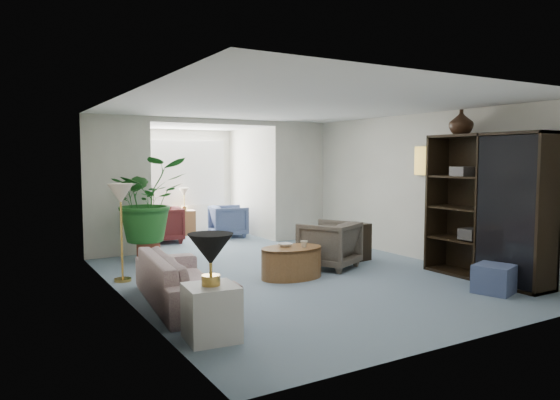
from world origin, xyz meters
TOP-DOWN VIEW (x-y plane):
  - floor at (0.00, 0.00)m, footprint 6.00×6.00m
  - sunroom_floor at (0.00, 4.10)m, footprint 2.60×2.60m
  - back_pier_left at (-1.90, 3.00)m, footprint 1.20×0.12m
  - back_pier_right at (1.90, 3.00)m, footprint 1.20×0.12m
  - back_header at (0.00, 3.00)m, footprint 2.60×0.12m
  - window_pane at (0.00, 5.18)m, footprint 2.20×0.02m
  - window_blinds at (0.00, 5.15)m, footprint 2.20×0.02m
  - framed_picture at (2.46, -0.10)m, footprint 0.04×0.50m
  - sofa at (-1.93, -0.37)m, footprint 0.99×2.10m
  - end_table at (-2.13, -1.72)m, footprint 0.53×0.53m
  - table_lamp at (-2.13, -1.72)m, footprint 0.44×0.44m
  - floor_lamp at (-2.30, 1.11)m, footprint 0.36×0.36m
  - coffee_table at (-0.11, 0.08)m, footprint 0.99×0.99m
  - coffee_bowl at (-0.16, 0.18)m, footprint 0.21×0.21m
  - coffee_cup at (0.04, -0.02)m, footprint 0.11×0.11m
  - wingback_chair at (0.77, 0.36)m, footprint 1.08×1.09m
  - side_table_dark at (1.47, 0.66)m, footprint 0.57×0.48m
  - entertainment_cabinet at (2.23, -1.43)m, footprint 0.50×1.89m
  - cabinet_urn at (2.23, -0.93)m, footprint 0.36×0.36m
  - ottoman at (1.72, -1.97)m, footprint 0.58×0.58m
  - plant_pot at (-1.54, 2.44)m, footprint 0.40×0.40m
  - house_plant at (-1.54, 2.44)m, footprint 1.30×1.13m
  - sunroom_chair_blue at (0.74, 4.11)m, footprint 0.88×0.86m
  - sunroom_chair_maroon at (-0.76, 4.11)m, footprint 0.93×0.91m
  - sunroom_table at (-0.01, 4.86)m, footprint 0.51×0.43m
  - shelf_clutter at (2.18, -1.39)m, footprint 0.30×1.14m

SIDE VIEW (x-z plane):
  - floor at x=0.00m, z-range 0.00..0.00m
  - sunroom_floor at x=0.00m, z-range 0.00..0.00m
  - plant_pot at x=-1.54m, z-range 0.00..0.32m
  - ottoman at x=1.72m, z-range 0.00..0.37m
  - coffee_table at x=-0.11m, z-range 0.00..0.45m
  - end_table at x=-2.13m, z-range 0.00..0.53m
  - sunroom_table at x=-0.01m, z-range 0.00..0.56m
  - sofa at x=-1.93m, z-range 0.00..0.59m
  - side_table_dark at x=1.47m, z-range 0.00..0.63m
  - sunroom_chair_blue at x=0.74m, z-range 0.00..0.70m
  - sunroom_chair_maroon at x=-0.76m, z-range 0.00..0.74m
  - wingback_chair at x=0.77m, z-range 0.00..0.75m
  - coffee_bowl at x=-0.16m, z-range 0.45..0.50m
  - coffee_cup at x=0.04m, z-range 0.45..0.55m
  - table_lamp at x=-2.13m, z-range 0.73..1.03m
  - shelf_clutter at x=2.18m, z-range 0.41..1.47m
  - house_plant at x=-1.54m, z-range 0.32..1.77m
  - entertainment_cabinet at x=2.23m, z-range 0.00..2.09m
  - back_pier_left at x=-1.90m, z-range 0.00..2.50m
  - back_pier_right at x=1.90m, z-range 0.00..2.50m
  - floor_lamp at x=-2.30m, z-range 1.11..1.39m
  - window_pane at x=0.00m, z-range 0.65..2.15m
  - window_blinds at x=0.00m, z-range 0.65..2.15m
  - framed_picture at x=2.46m, z-range 1.50..1.90m
  - cabinet_urn at x=2.23m, z-range 2.09..2.47m
  - back_header at x=0.00m, z-range 2.40..2.50m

